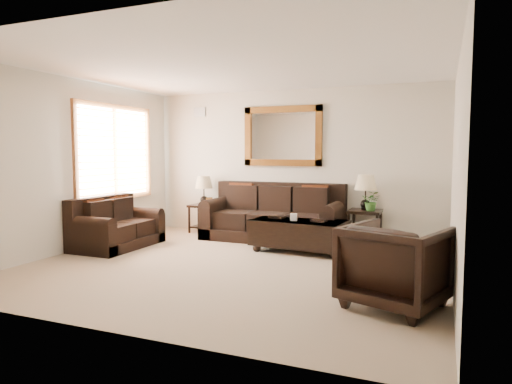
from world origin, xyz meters
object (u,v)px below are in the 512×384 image
at_px(sofa, 274,219).
at_px(end_table_right, 365,199).
at_px(end_table_left, 204,196).
at_px(armchair, 395,262).
at_px(coffee_table, 299,232).
at_px(loveseat, 115,228).

height_order(sofa, end_table_right, end_table_right).
relative_size(end_table_left, armchair, 1.18).
bearing_deg(armchair, coffee_table, -32.65).
bearing_deg(end_table_right, armchair, -75.76).
height_order(loveseat, armchair, armchair).
height_order(sofa, loveseat, sofa).
xyz_separation_m(sofa, armchair, (2.36, -2.91, 0.10)).
bearing_deg(loveseat, end_table_left, -20.56).
distance_m(sofa, end_table_left, 1.57).
bearing_deg(loveseat, armchair, -105.92).
relative_size(loveseat, coffee_table, 0.96).
height_order(end_table_left, coffee_table, end_table_left).
relative_size(coffee_table, armchair, 1.65).
bearing_deg(loveseat, sofa, -53.72).
xyz_separation_m(end_table_right, armchair, (0.78, -3.08, -0.31)).
height_order(end_table_right, coffee_table, end_table_right).
relative_size(loveseat, armchair, 1.59).
bearing_deg(end_table_right, loveseat, -154.70).
bearing_deg(end_table_right, sofa, -173.78).
relative_size(sofa, end_table_left, 2.24).
bearing_deg(loveseat, coffee_table, -73.95).
xyz_separation_m(end_table_left, end_table_right, (3.09, -0.02, 0.06)).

